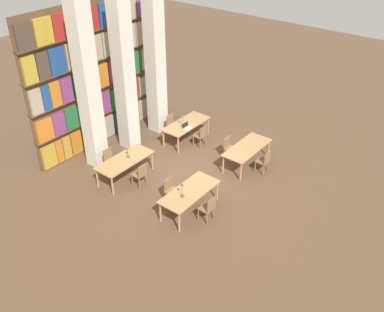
{
  "coord_description": "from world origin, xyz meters",
  "views": [
    {
      "loc": [
        -10.04,
        -8.01,
        8.87
      ],
      "look_at": [
        0.0,
        -0.14,
        0.69
      ],
      "focal_mm": 40.0,
      "sensor_mm": 36.0,
      "label": 1
    }
  ],
  "objects_px": {
    "reading_table_1": "(247,149)",
    "chair_4": "(140,174)",
    "pillar_left": "(88,89)",
    "laptop": "(187,127)",
    "desk_lamp_1": "(128,151)",
    "reading_table_3": "(186,125)",
    "pillar_center": "(124,74)",
    "reading_table_2": "(125,161)",
    "chair_1": "(171,190)",
    "chair_3": "(230,147)",
    "chair_6": "(201,135)",
    "desk_lamp_2": "(182,118)",
    "chair_0": "(208,208)",
    "chair_7": "(172,124)",
    "chair_2": "(264,161)",
    "desk_lamp_0": "(182,188)",
    "chair_5": "(110,159)",
    "pillar_right": "(155,61)",
    "reading_table_0": "(190,193)"
  },
  "relations": [
    {
      "from": "reading_table_2",
      "to": "pillar_right",
      "type": "bearing_deg",
      "value": 24.03
    },
    {
      "from": "desk_lamp_1",
      "to": "reading_table_3",
      "type": "distance_m",
      "value": 3.21
    },
    {
      "from": "chair_3",
      "to": "chair_4",
      "type": "distance_m",
      "value": 3.63
    },
    {
      "from": "reading_table_1",
      "to": "chair_4",
      "type": "bearing_deg",
      "value": 147.09
    },
    {
      "from": "chair_0",
      "to": "desk_lamp_2",
      "type": "xyz_separation_m",
      "value": [
        3.18,
        3.59,
        0.61
      ]
    },
    {
      "from": "reading_table_3",
      "to": "chair_6",
      "type": "height_order",
      "value": "chair_6"
    },
    {
      "from": "pillar_right",
      "to": "reading_table_2",
      "type": "bearing_deg",
      "value": -155.97
    },
    {
      "from": "pillar_left",
      "to": "reading_table_3",
      "type": "relative_size",
      "value": 2.85
    },
    {
      "from": "chair_7",
      "to": "desk_lamp_2",
      "type": "distance_m",
      "value": 1.0
    },
    {
      "from": "reading_table_1",
      "to": "reading_table_3",
      "type": "height_order",
      "value": "same"
    },
    {
      "from": "desk_lamp_0",
      "to": "reading_table_1",
      "type": "relative_size",
      "value": 0.23
    },
    {
      "from": "chair_4",
      "to": "pillar_left",
      "type": "bearing_deg",
      "value": 88.66
    },
    {
      "from": "chair_0",
      "to": "reading_table_1",
      "type": "relative_size",
      "value": 0.42
    },
    {
      "from": "pillar_left",
      "to": "chair_7",
      "type": "bearing_deg",
      "value": -13.54
    },
    {
      "from": "chair_4",
      "to": "pillar_center",
      "type": "bearing_deg",
      "value": 52.43
    },
    {
      "from": "reading_table_2",
      "to": "desk_lamp_1",
      "type": "distance_m",
      "value": 0.4
    },
    {
      "from": "reading_table_0",
      "to": "desk_lamp_2",
      "type": "bearing_deg",
      "value": 42.13
    },
    {
      "from": "chair_6",
      "to": "laptop",
      "type": "bearing_deg",
      "value": 120.19
    },
    {
      "from": "chair_4",
      "to": "desk_lamp_0",
      "type": "bearing_deg",
      "value": -99.04
    },
    {
      "from": "pillar_center",
      "to": "chair_2",
      "type": "bearing_deg",
      "value": -72.77
    },
    {
      "from": "pillar_center",
      "to": "reading_table_2",
      "type": "height_order",
      "value": "pillar_center"
    },
    {
      "from": "pillar_left",
      "to": "desk_lamp_1",
      "type": "xyz_separation_m",
      "value": [
        0.16,
        -1.49,
        -1.98
      ]
    },
    {
      "from": "desk_lamp_0",
      "to": "chair_5",
      "type": "bearing_deg",
      "value": 84.63
    },
    {
      "from": "chair_0",
      "to": "chair_3",
      "type": "xyz_separation_m",
      "value": [
        3.36,
        1.46,
        0.0
      ]
    },
    {
      "from": "chair_7",
      "to": "chair_4",
      "type": "bearing_deg",
      "value": 23.06
    },
    {
      "from": "pillar_right",
      "to": "reading_table_3",
      "type": "height_order",
      "value": "pillar_right"
    },
    {
      "from": "chair_0",
      "to": "chair_5",
      "type": "height_order",
      "value": "same"
    },
    {
      "from": "chair_1",
      "to": "reading_table_1",
      "type": "distance_m",
      "value": 3.47
    },
    {
      "from": "laptop",
      "to": "chair_1",
      "type": "bearing_deg",
      "value": -149.32
    },
    {
      "from": "chair_3",
      "to": "chair_4",
      "type": "xyz_separation_m",
      "value": [
        -3.34,
        1.43,
        0.0
      ]
    },
    {
      "from": "desk_lamp_0",
      "to": "chair_2",
      "type": "distance_m",
      "value": 3.8
    },
    {
      "from": "desk_lamp_1",
      "to": "desk_lamp_2",
      "type": "relative_size",
      "value": 0.8
    },
    {
      "from": "reading_table_1",
      "to": "chair_7",
      "type": "xyz_separation_m",
      "value": [
        0.04,
        3.62,
        -0.2
      ]
    },
    {
      "from": "pillar_left",
      "to": "laptop",
      "type": "distance_m",
      "value": 4.18
    },
    {
      "from": "desk_lamp_0",
      "to": "reading_table_1",
      "type": "distance_m",
      "value": 3.72
    },
    {
      "from": "pillar_left",
      "to": "pillar_center",
      "type": "bearing_deg",
      "value": 0.0
    },
    {
      "from": "desk_lamp_0",
      "to": "laptop",
      "type": "relative_size",
      "value": 1.5
    },
    {
      "from": "pillar_left",
      "to": "reading_table_1",
      "type": "height_order",
      "value": "pillar_left"
    },
    {
      "from": "chair_4",
      "to": "reading_table_3",
      "type": "bearing_deg",
      "value": 11.77
    },
    {
      "from": "reading_table_0",
      "to": "desk_lamp_0",
      "type": "distance_m",
      "value": 0.53
    },
    {
      "from": "pillar_center",
      "to": "chair_7",
      "type": "distance_m",
      "value": 3.12
    },
    {
      "from": "chair_4",
      "to": "chair_5",
      "type": "distance_m",
      "value": 1.48
    },
    {
      "from": "chair_2",
      "to": "desk_lamp_1",
      "type": "xyz_separation_m",
      "value": [
        -3.12,
        3.68,
        0.54
      ]
    },
    {
      "from": "chair_0",
      "to": "chair_4",
      "type": "bearing_deg",
      "value": 89.51
    },
    {
      "from": "reading_table_0",
      "to": "chair_0",
      "type": "height_order",
      "value": "chair_0"
    },
    {
      "from": "chair_2",
      "to": "desk_lamp_2",
      "type": "xyz_separation_m",
      "value": [
        -0.18,
        3.61,
        0.61
      ]
    },
    {
      "from": "chair_4",
      "to": "desk_lamp_2",
      "type": "xyz_separation_m",
      "value": [
        3.15,
        0.7,
        0.61
      ]
    },
    {
      "from": "chair_3",
      "to": "chair_4",
      "type": "height_order",
      "value": "same"
    },
    {
      "from": "reading_table_1",
      "to": "reading_table_2",
      "type": "distance_m",
      "value": 4.43
    },
    {
      "from": "reading_table_2",
      "to": "chair_4",
      "type": "bearing_deg",
      "value": -91.26
    }
  ]
}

